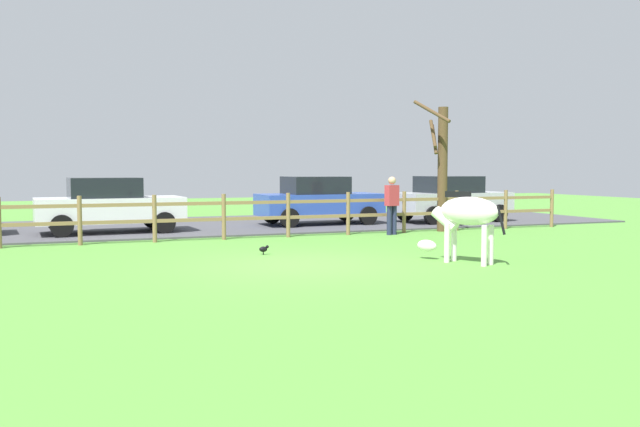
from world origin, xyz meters
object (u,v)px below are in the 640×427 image
(crow_on_grass, at_px, (264,249))
(parked_car_blue, at_px, (318,200))
(parked_car_silver, at_px, (451,198))
(visitor_near_fence, at_px, (392,203))
(zebra, at_px, (465,216))
(bare_tree, at_px, (442,165))
(parked_car_white, at_px, (109,205))

(crow_on_grass, distance_m, parked_car_blue, 7.49)
(parked_car_silver, distance_m, visitor_near_fence, 4.82)
(zebra, distance_m, visitor_near_fence, 5.72)
(bare_tree, relative_size, crow_on_grass, 18.02)
(zebra, bearing_deg, bare_tree, 62.51)
(visitor_near_fence, bearing_deg, parked_car_blue, 103.73)
(parked_car_blue, distance_m, parked_car_white, 6.59)
(parked_car_blue, bearing_deg, zebra, -92.52)
(bare_tree, distance_m, parked_car_white, 9.69)
(parked_car_silver, distance_m, parked_car_blue, 4.70)
(crow_on_grass, distance_m, visitor_near_fence, 5.50)
(bare_tree, distance_m, visitor_near_fence, 2.16)
(zebra, xyz_separation_m, parked_car_silver, (5.07, 8.54, -0.08))
(parked_car_white, bearing_deg, visitor_near_fence, -21.91)
(zebra, height_order, crow_on_grass, zebra)
(bare_tree, height_order, visitor_near_fence, bare_tree)
(bare_tree, relative_size, visitor_near_fence, 2.36)
(zebra, relative_size, parked_car_white, 0.43)
(parked_car_silver, relative_size, parked_car_blue, 1.01)
(parked_car_white, relative_size, visitor_near_fence, 2.50)
(bare_tree, distance_m, parked_car_silver, 3.42)
(crow_on_grass, xyz_separation_m, parked_car_silver, (8.40, 5.88, 0.72))
(parked_car_blue, distance_m, visitor_near_fence, 3.64)
(parked_car_silver, height_order, visitor_near_fence, visitor_near_fence)
(parked_car_silver, relative_size, parked_car_white, 1.00)
(bare_tree, relative_size, parked_car_blue, 0.96)
(parked_car_blue, bearing_deg, parked_car_silver, -6.97)
(parked_car_blue, height_order, visitor_near_fence, visitor_near_fence)
(bare_tree, xyz_separation_m, parked_car_silver, (1.96, 2.57, -1.12))
(parked_car_silver, relative_size, visitor_near_fence, 2.50)
(parked_car_blue, bearing_deg, visitor_near_fence, -76.27)
(parked_car_silver, height_order, parked_car_white, same)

